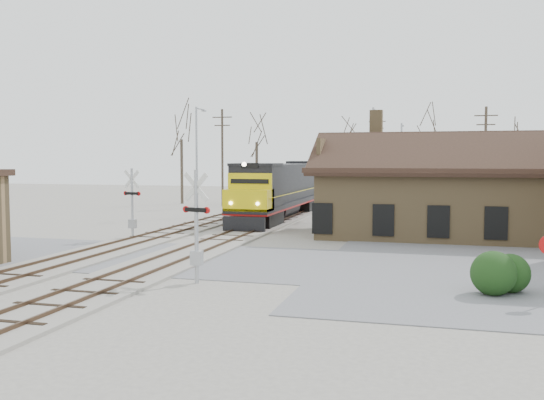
{
  "coord_description": "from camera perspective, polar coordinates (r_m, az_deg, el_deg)",
  "views": [
    {
      "loc": [
        11.89,
        -26.5,
        4.82
      ],
      "look_at": [
        2.19,
        9.0,
        2.25
      ],
      "focal_mm": 40.0,
      "sensor_mm": 36.0,
      "label": 1
    }
  ],
  "objects": [
    {
      "name": "tree_b",
      "position": [
        66.2,
        -1.46,
        6.41
      ],
      "size": [
        4.36,
        4.36,
        10.67
      ],
      "color": "#382D23",
      "rests_on": "ground"
    },
    {
      "name": "streetlight_a",
      "position": [
        49.48,
        -7.05,
        4.16
      ],
      "size": [
        0.25,
        2.04,
        8.9
      ],
      "color": "#A5A8AD",
      "rests_on": "ground"
    },
    {
      "name": "tree_e",
      "position": [
        62.97,
        22.6,
        4.87
      ],
      "size": [
        3.51,
        3.51,
        8.6
      ],
      "color": "#382D23",
      "rests_on": "ground"
    },
    {
      "name": "utility_pole_a",
      "position": [
        60.13,
        -4.7,
        4.18
      ],
      "size": [
        2.0,
        0.24,
        9.6
      ],
      "color": "#382D23",
      "rests_on": "ground"
    },
    {
      "name": "track_main",
      "position": [
        43.42,
        -0.71,
        -2.29
      ],
      "size": [
        3.4,
        90.0,
        0.24
      ],
      "color": "#A19B91",
      "rests_on": "ground"
    },
    {
      "name": "ground",
      "position": [
        29.44,
        -8.81,
        -5.47
      ],
      "size": [
        140.0,
        140.0,
        0.0
      ],
      "primitive_type": "plane",
      "color": "#A19B91",
      "rests_on": "ground"
    },
    {
      "name": "crossbuck_near",
      "position": [
        23.35,
        -7.12,
        -2.9
      ],
      "size": [
        1.23,
        0.39,
        4.36
      ],
      "rotation": [
        0.0,
        0.0,
        -0.25
      ],
      "color": "#A5A8AD",
      "rests_on": "ground"
    },
    {
      "name": "hedge_a",
      "position": [
        22.64,
        20.12,
        -6.5
      ],
      "size": [
        1.58,
        1.58,
        1.58
      ],
      "primitive_type": "sphere",
      "color": "black",
      "rests_on": "ground"
    },
    {
      "name": "utility_pole_b",
      "position": [
        74.31,
        9.83,
        4.24
      ],
      "size": [
        2.0,
        0.24,
        9.96
      ],
      "color": "#382D23",
      "rests_on": "ground"
    },
    {
      "name": "depot",
      "position": [
        38.57,
        15.39,
        0.27
      ],
      "size": [
        15.2,
        9.31,
        7.9
      ],
      "color": "olive",
      "rests_on": "ground"
    },
    {
      "name": "hedge_b",
      "position": [
        23.34,
        21.51,
        -6.44
      ],
      "size": [
        1.4,
        1.4,
        1.4
      ],
      "primitive_type": "sphere",
      "color": "black",
      "rests_on": "ground"
    },
    {
      "name": "locomotive_lead",
      "position": [
        47.75,
        0.84,
        1.05
      ],
      "size": [
        3.03,
        20.27,
        4.5
      ],
      "color": "black",
      "rests_on": "ground"
    },
    {
      "name": "streetlight_b",
      "position": [
        49.65,
        9.47,
        4.11
      ],
      "size": [
        0.25,
        2.04,
        8.85
      ],
      "color": "#A5A8AD",
      "rests_on": "ground"
    },
    {
      "name": "tree_c",
      "position": [
        73.15,
        7.22,
        6.08
      ],
      "size": [
        4.31,
        4.31,
        10.57
      ],
      "color": "#382D23",
      "rests_on": "ground"
    },
    {
      "name": "road",
      "position": [
        29.43,
        -8.81,
        -5.44
      ],
      "size": [
        60.0,
        9.0,
        0.03
      ],
      "primitive_type": "cube",
      "color": "slate",
      "rests_on": "ground"
    },
    {
      "name": "crossbuck_far",
      "position": [
        36.44,
        -13.02,
        -0.6
      ],
      "size": [
        1.19,
        0.32,
        4.2
      ],
      "rotation": [
        0.0,
        0.0,
        2.97
      ],
      "color": "#A5A8AD",
      "rests_on": "ground"
    },
    {
      "name": "tree_a",
      "position": [
        64.14,
        -8.53,
        6.65
      ],
      "size": [
        4.49,
        4.49,
        11.01
      ],
      "color": "#382D23",
      "rests_on": "ground"
    },
    {
      "name": "utility_pole_c",
      "position": [
        57.46,
        19.42,
        3.86
      ],
      "size": [
        2.0,
        0.24,
        9.37
      ],
      "color": "#382D23",
      "rests_on": "ground"
    },
    {
      "name": "tree_d",
      "position": [
        68.62,
        14.6,
        6.77
      ],
      "size": [
        4.75,
        4.75,
        11.64
      ],
      "color": "#382D23",
      "rests_on": "ground"
    },
    {
      "name": "streetlight_c",
      "position": [
        60.43,
        12.07,
        3.72
      ],
      "size": [
        0.25,
        2.04,
        8.17
      ],
      "color": "#A5A8AD",
      "rests_on": "ground"
    },
    {
      "name": "locomotive_trailing",
      "position": [
        67.82,
        5.17,
        1.91
      ],
      "size": [
        3.03,
        20.27,
        4.26
      ],
      "color": "black",
      "rests_on": "ground"
    },
    {
      "name": "track_siding",
      "position": [
        44.87,
        -6.25,
        -2.11
      ],
      "size": [
        3.4,
        90.0,
        0.24
      ],
      "color": "#A19B91",
      "rests_on": "ground"
    }
  ]
}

